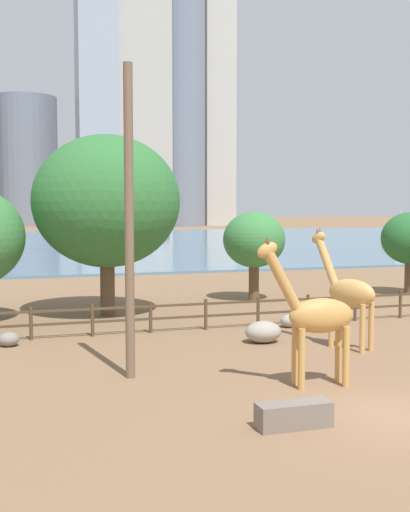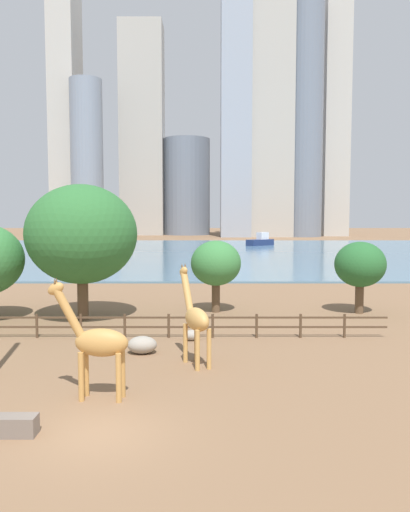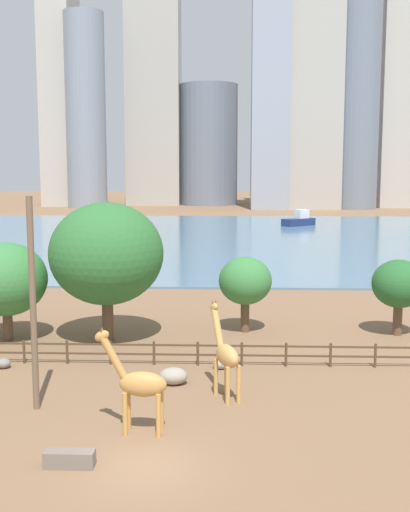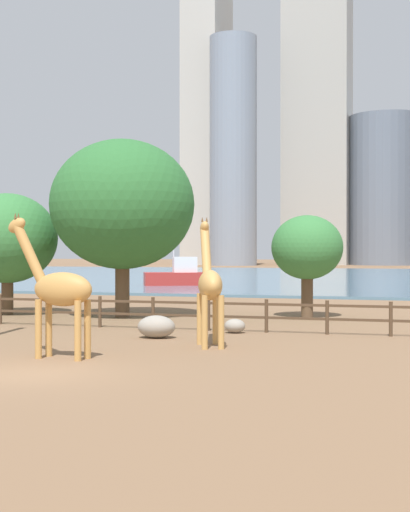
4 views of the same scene
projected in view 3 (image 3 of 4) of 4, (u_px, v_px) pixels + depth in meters
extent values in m
plane|color=brown|center=(212.00, 235.00, 102.03)|extent=(400.00, 400.00, 0.00)
cube|color=slate|center=(211.00, 237.00, 99.05)|extent=(180.00, 86.00, 0.20)
cylinder|color=tan|center=(216.00, 377.00, 30.00)|extent=(0.27, 0.27, 1.75)
cylinder|color=tan|center=(226.00, 376.00, 30.20)|extent=(0.27, 0.27, 1.75)
cylinder|color=tan|center=(228.00, 386.00, 28.76)|extent=(0.27, 0.27, 1.75)
cylinder|color=tan|center=(239.00, 384.00, 28.96)|extent=(0.27, 0.27, 1.75)
ellipsoid|color=tan|center=(227.00, 356.00, 29.32)|extent=(1.50, 2.08, 1.01)
cylinder|color=tan|center=(217.00, 327.00, 30.22)|extent=(0.74, 1.14, 1.88)
ellipsoid|color=tan|center=(214.00, 307.00, 30.48)|extent=(0.59, 0.80, 0.63)
cone|color=brown|center=(213.00, 301.00, 30.41)|extent=(0.12, 0.12, 0.18)
cone|color=brown|center=(216.00, 301.00, 30.47)|extent=(0.12, 0.12, 0.18)
cylinder|color=#C18C47|center=(125.00, 414.00, 25.44)|extent=(0.22, 0.22, 1.75)
cylinder|color=#C18C47|center=(128.00, 409.00, 25.97)|extent=(0.22, 0.22, 1.75)
cylinder|color=#C18C47|center=(159.00, 416.00, 25.27)|extent=(0.22, 0.22, 1.75)
cylinder|color=#C18C47|center=(161.00, 411.00, 25.80)|extent=(0.22, 0.22, 1.75)
ellipsoid|color=#C18C47|center=(143.00, 384.00, 25.46)|extent=(2.00, 0.94, 1.01)
cylinder|color=#C18C47|center=(113.00, 357.00, 25.47)|extent=(1.21, 0.42, 1.86)
ellipsoid|color=#C18C47|center=(102.00, 336.00, 25.41)|extent=(0.77, 0.38, 0.65)
cone|color=brown|center=(101.00, 329.00, 25.30)|extent=(0.10, 0.10, 0.18)
cone|color=brown|center=(102.00, 328.00, 25.45)|extent=(0.10, 0.10, 0.18)
cylinder|color=brown|center=(33.00, 305.00, 27.78)|extent=(0.28, 0.28, 9.41)
ellipsoid|color=gray|center=(221.00, 364.00, 34.02)|extent=(0.82, 0.74, 0.55)
ellipsoid|color=gray|center=(173.00, 376.00, 31.57)|extent=(1.41, 1.11, 0.83)
ellipsoid|color=gray|center=(3.00, 363.00, 34.13)|extent=(0.77, 0.71, 0.53)
cube|color=#72665B|center=(69.00, 459.00, 22.82)|extent=(1.80, 0.60, 0.60)
cylinder|color=#4C3826|center=(24.00, 352.00, 34.94)|extent=(0.14, 0.14, 1.30)
cylinder|color=#4C3826|center=(67.00, 352.00, 34.85)|extent=(0.14, 0.14, 1.30)
cylinder|color=#4C3826|center=(110.00, 353.00, 34.76)|extent=(0.14, 0.14, 1.30)
cylinder|color=#4C3826|center=(154.00, 353.00, 34.66)|extent=(0.14, 0.14, 1.30)
cylinder|color=#4C3826|center=(198.00, 354.00, 34.57)|extent=(0.14, 0.14, 1.30)
cylinder|color=#4C3826|center=(242.00, 354.00, 34.48)|extent=(0.14, 0.14, 1.30)
cylinder|color=#4C3826|center=(286.00, 355.00, 34.39)|extent=(0.14, 0.14, 1.30)
cylinder|color=#4C3826|center=(331.00, 355.00, 34.29)|extent=(0.14, 0.14, 1.30)
cylinder|color=#4C3826|center=(375.00, 356.00, 34.20)|extent=(0.14, 0.14, 1.30)
cube|color=#4C3826|center=(175.00, 345.00, 34.56)|extent=(26.10, 0.08, 0.10)
cube|color=#4C3826|center=(175.00, 355.00, 34.63)|extent=(26.10, 0.08, 0.10)
cylinder|color=brown|center=(245.00, 317.00, 41.68)|extent=(0.57, 0.57, 2.00)
ellipsoid|color=#387A3D|center=(245.00, 281.00, 41.36)|extent=(3.43, 3.43, 3.09)
cylinder|color=brown|center=(397.00, 320.00, 40.86)|extent=(0.57, 0.57, 1.97)
ellipsoid|color=#26602D|center=(399.00, 284.00, 40.55)|extent=(3.40, 3.40, 3.06)
cylinder|color=brown|center=(8.00, 326.00, 39.61)|extent=(0.59, 0.59, 1.83)
ellipsoid|color=#387A3D|center=(6.00, 279.00, 39.22)|extent=(5.02, 5.02, 4.51)
cylinder|color=brown|center=(108.00, 320.00, 39.43)|extent=(0.69, 0.69, 2.67)
ellipsoid|color=#2D6B33|center=(106.00, 254.00, 38.87)|extent=(6.94, 6.94, 6.24)
cube|color=navy|center=(298.00, 222.00, 117.34)|extent=(6.58, 6.10, 1.32)
cube|color=silver|center=(302.00, 214.00, 117.65)|extent=(2.84, 2.75, 1.59)
cube|color=#B22D28|center=(89.00, 260.00, 69.51)|extent=(5.99, 4.35, 1.14)
cube|color=silver|center=(96.00, 248.00, 69.62)|extent=(2.44, 2.13, 1.36)
cylinder|color=silver|center=(86.00, 236.00, 69.05)|extent=(0.16, 0.16, 3.97)
cube|color=#ADA89E|center=(315.00, 14.00, 163.95)|extent=(14.33, 10.22, 99.47)
cube|color=#939EAD|center=(271.00, 57.00, 164.19)|extent=(9.65, 9.59, 78.01)
cube|color=#B7B2A8|center=(396.00, 33.00, 172.39)|extent=(8.41, 13.43, 93.65)
cube|color=#B7B2A8|center=(58.00, 18.00, 179.65)|extent=(8.64, 15.84, 104.68)
cube|color=#ADA89E|center=(154.00, 75.00, 184.35)|extent=(15.27, 12.39, 74.79)
cylinder|color=slate|center=(209.00, 145.00, 187.46)|extent=(16.82, 16.82, 34.67)
cylinder|color=gray|center=(86.00, 112.00, 171.88)|extent=(10.68, 10.68, 51.53)
cylinder|color=slate|center=(357.00, 64.00, 165.56)|extent=(12.18, 12.18, 74.62)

